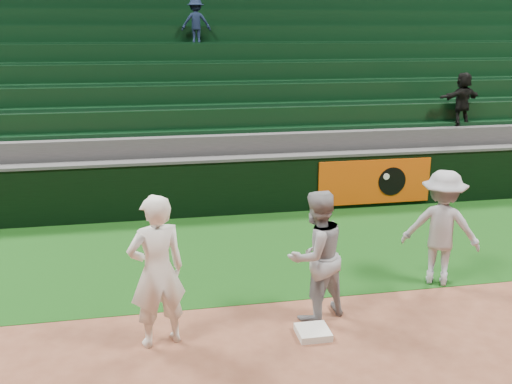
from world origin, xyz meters
TOP-DOWN VIEW (x-y plane):
  - ground at (0.00, 0.00)m, footprint 70.00×70.00m
  - foul_grass at (0.00, 3.00)m, footprint 36.00×4.20m
  - first_base at (0.10, -0.11)m, footprint 0.42×0.42m
  - first_baseman at (-1.88, 0.09)m, footprint 0.83×0.66m
  - baserunner at (0.26, 0.39)m, footprint 1.09×0.99m
  - base_coach at (2.48, 1.10)m, footprint 1.36×1.16m
  - field_wall at (0.03, 5.20)m, footprint 36.00×0.45m
  - stadium_seating at (0.00, 8.97)m, footprint 36.00×5.95m

SIDE VIEW (x-z plane):
  - ground at x=0.00m, z-range 0.00..0.00m
  - foul_grass at x=0.00m, z-range 0.00..0.01m
  - first_base at x=0.10m, z-range 0.00..0.09m
  - field_wall at x=0.03m, z-range 0.01..1.26m
  - baserunner at x=0.26m, z-range 0.00..1.83m
  - base_coach at x=2.48m, z-range 0.01..1.83m
  - first_baseman at x=-1.88m, z-range 0.00..1.98m
  - stadium_seating at x=0.00m, z-range -0.83..4.23m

